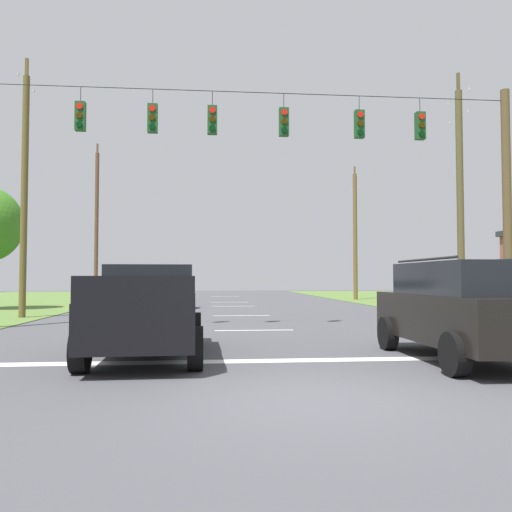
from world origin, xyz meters
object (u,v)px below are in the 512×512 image
(utility_pole_far_right, at_px, (355,233))
(utility_pole_mid_left, at_px, (24,191))
(suv_black, at_px, (463,308))
(pickup_truck, at_px, (149,310))
(distant_car_crossing_white, at_px, (154,294))
(utility_pole_far_left, at_px, (96,224))
(utility_pole_mid_right, at_px, (460,196))
(overhead_signal_span, at_px, (248,183))

(utility_pole_far_right, bearing_deg, utility_pole_mid_left, -139.68)
(suv_black, bearing_deg, utility_pole_far_right, 77.99)
(pickup_truck, relative_size, distant_car_crossing_white, 1.24)
(distant_car_crossing_white, bearing_deg, utility_pole_far_left, 120.82)
(pickup_truck, bearing_deg, utility_pole_mid_right, 39.49)
(distant_car_crossing_white, distance_m, utility_pole_far_right, 17.55)
(overhead_signal_span, distance_m, suv_black, 8.81)
(utility_pole_mid_right, bearing_deg, pickup_truck, -140.51)
(overhead_signal_span, bearing_deg, suv_black, -61.44)
(distant_car_crossing_white, bearing_deg, utility_pole_mid_left, -126.77)
(overhead_signal_span, relative_size, suv_black, 3.86)
(suv_black, distance_m, distant_car_crossing_white, 20.14)
(suv_black, relative_size, utility_pole_far_right, 0.47)
(pickup_truck, height_order, utility_pole_mid_right, utility_pole_mid_right)
(pickup_truck, relative_size, utility_pole_far_left, 0.49)
(overhead_signal_span, distance_m, distant_car_crossing_white, 12.88)
(overhead_signal_span, relative_size, distant_car_crossing_white, 4.24)
(pickup_truck, distance_m, distant_car_crossing_white, 17.24)
(overhead_signal_span, xyz_separation_m, utility_pole_far_right, (9.78, 21.08, 0.22))
(suv_black, xyz_separation_m, distant_car_crossing_white, (-8.08, 18.45, -0.27))
(utility_pole_far_right, bearing_deg, suv_black, -102.01)
(distant_car_crossing_white, distance_m, utility_pole_far_left, 10.44)
(suv_black, height_order, utility_pole_far_right, utility_pole_far_right)
(suv_black, distance_m, utility_pole_mid_right, 13.37)
(overhead_signal_span, bearing_deg, distant_car_crossing_white, 110.43)
(pickup_truck, xyz_separation_m, utility_pole_far_left, (-6.47, 25.21, 4.42))
(pickup_truck, xyz_separation_m, distant_car_crossing_white, (-1.67, 17.16, -0.18))
(overhead_signal_span, distance_m, utility_pole_mid_left, 10.37)
(pickup_truck, xyz_separation_m, utility_pole_mid_right, (12.17, 10.03, 4.26))
(utility_pole_far_right, relative_size, utility_pole_far_left, 0.92)
(suv_black, height_order, utility_pole_far_left, utility_pole_far_left)
(overhead_signal_span, distance_m, utility_pole_mid_right, 10.51)
(utility_pole_mid_right, xyz_separation_m, utility_pole_far_left, (-18.64, 15.18, 0.16))
(overhead_signal_span, relative_size, pickup_truck, 3.40)
(pickup_truck, bearing_deg, utility_pole_mid_left, 120.45)
(utility_pole_far_right, xyz_separation_m, utility_pole_mid_left, (-18.75, -15.92, 0.24))
(pickup_truck, xyz_separation_m, utility_pole_mid_left, (-6.38, 10.86, 4.32))
(utility_pole_mid_right, relative_size, utility_pole_far_left, 0.97)
(overhead_signal_span, distance_m, utility_pole_far_left, 21.52)
(utility_pole_far_left, bearing_deg, utility_pole_far_right, 4.75)
(distant_car_crossing_white, xyz_separation_m, utility_pole_far_right, (14.05, 9.62, 4.25))
(pickup_truck, relative_size, utility_pole_mid_right, 0.51)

